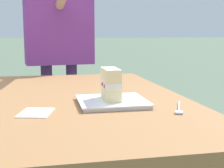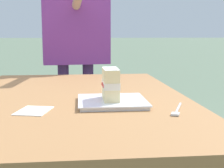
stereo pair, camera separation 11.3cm
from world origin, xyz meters
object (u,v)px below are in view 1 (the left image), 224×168
Objects in this scene: cake_slice at (111,84)px; dessert_fork at (179,108)px; paper_napkin at (36,113)px; diner_person at (58,24)px; patio_table at (71,123)px; dessert_plate at (112,102)px.

dessert_fork is (-0.12, -0.20, -0.07)m from cake_slice.
diner_person reaches higher than paper_napkin.
dessert_fork is at bearing -121.48° from cake_slice.
paper_napkin is (0.04, 0.46, -0.00)m from dessert_fork.
cake_slice is 0.08× the size of diner_person.
diner_person is (1.10, 0.13, 0.23)m from cake_slice.
dessert_fork reaches higher than patio_table.
dessert_fork is at bearing -164.79° from diner_person.
dessert_plate is at bearing 57.41° from dessert_fork.
paper_napkin is at bearing 84.63° from dessert_fork.
cake_slice is 0.87× the size of paper_napkin.
patio_table is at bearing 48.00° from dessert_fork.
diner_person is at bearing 15.21° from dessert_fork.
dessert_plate is 0.15× the size of diner_person.
paper_napkin is (-0.08, 0.26, -0.01)m from dessert_plate.
diner_person is at bearing 0.24° from patio_table.
paper_napkin is (-0.25, 0.13, 0.11)m from patio_table.
patio_table is at bearing -179.76° from diner_person.
cake_slice is at bearing -143.55° from patio_table.
dessert_plate is 1.15m from diner_person.
patio_table is 9.48× the size of paper_napkin.
dessert_plate is at bearing -72.19° from paper_napkin.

